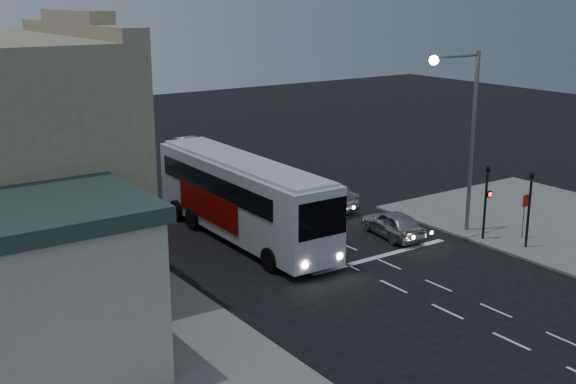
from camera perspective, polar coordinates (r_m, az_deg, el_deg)
ground at (r=31.18m, az=7.08°, el=-6.84°), size 120.00×120.00×0.00m
sidewalk_far at (r=32.23m, az=-20.92°, el=-6.91°), size 12.00×50.00×0.12m
road_markings at (r=34.30m, az=5.01°, el=-4.68°), size 8.00×30.55×0.01m
tour_bus at (r=35.47m, az=-3.64°, el=-0.31°), size 3.11×13.09×4.00m
car_suv at (r=36.38m, az=8.30°, el=-2.49°), size 2.20×4.18×1.35m
car_sedan_a at (r=40.54m, az=2.22°, el=-0.28°), size 2.71×5.19×1.63m
car_sedan_b at (r=45.26m, az=-2.79°, el=1.33°), size 3.48×5.83×1.58m
car_sedan_c at (r=50.65m, az=-5.53°, el=2.83°), size 3.06×6.11×1.66m
car_extra at (r=55.28m, az=-8.20°, el=3.66°), size 1.54×4.29×1.41m
traffic_signal_main at (r=36.19m, az=15.41°, el=-0.11°), size 0.25×0.35×4.10m
traffic_signal_side at (r=35.56m, az=18.56°, el=-0.63°), size 0.18×0.15×4.10m
regulatory_sign at (r=37.10m, az=18.21°, el=-1.28°), size 0.45×0.12×2.20m
streetlight at (r=36.20m, az=13.79°, el=5.38°), size 3.32×0.44×9.00m
low_building_south at (r=23.14m, az=-19.91°, el=-7.70°), size 7.40×5.40×5.70m
street_tree at (r=38.76m, az=-17.29°, el=3.91°), size 4.00×4.00×6.20m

